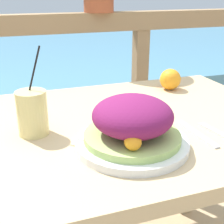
{
  "coord_description": "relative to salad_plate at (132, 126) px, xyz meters",
  "views": [
    {
      "loc": [
        -0.23,
        -0.81,
        1.09
      ],
      "look_at": [
        0.03,
        -0.06,
        0.77
      ],
      "focal_mm": 50.0,
      "sensor_mm": 36.0,
      "label": 1
    }
  ],
  "objects": [
    {
      "name": "orange_near_glass",
      "position": [
        0.33,
        0.4,
        -0.02
      ],
      "size": [
        0.08,
        0.08,
        0.08
      ],
      "color": "orange",
      "rests_on": "patio_table"
    },
    {
      "name": "patio_table",
      "position": [
        -0.05,
        0.16,
        -0.15
      ],
      "size": [
        1.23,
        0.76,
        0.71
      ],
      "color": "tan",
      "rests_on": "ground_plane"
    },
    {
      "name": "fork",
      "position": [
        0.2,
        0.01,
        -0.06
      ],
      "size": [
        0.02,
        0.18,
        0.0
      ],
      "color": "silver",
      "rests_on": "patio_table"
    },
    {
      "name": "sea_backdrop",
      "position": [
        -0.05,
        3.37,
        -0.55
      ],
      "size": [
        12.0,
        4.0,
        0.43
      ],
      "color": "teal",
      "rests_on": "ground_plane"
    },
    {
      "name": "drink_glass",
      "position": [
        -0.23,
        0.16,
        0.0
      ],
      "size": [
        0.08,
        0.08,
        0.24
      ],
      "color": "#DBCC7F",
      "rests_on": "patio_table"
    },
    {
      "name": "salad_plate",
      "position": [
        0.0,
        0.0,
        0.0
      ],
      "size": [
        0.29,
        0.29,
        0.13
      ],
      "color": "silver",
      "rests_on": "patio_table"
    },
    {
      "name": "knife",
      "position": [
        0.26,
        -0.03,
        -0.06
      ],
      "size": [
        0.04,
        0.18,
        0.0
      ],
      "color": "silver",
      "rests_on": "patio_table"
    },
    {
      "name": "railing_fence",
      "position": [
        -0.05,
        0.87,
        -0.06
      ],
      "size": [
        2.8,
        0.08,
        0.97
      ],
      "color": "#937551",
      "rests_on": "ground_plane"
    }
  ]
}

